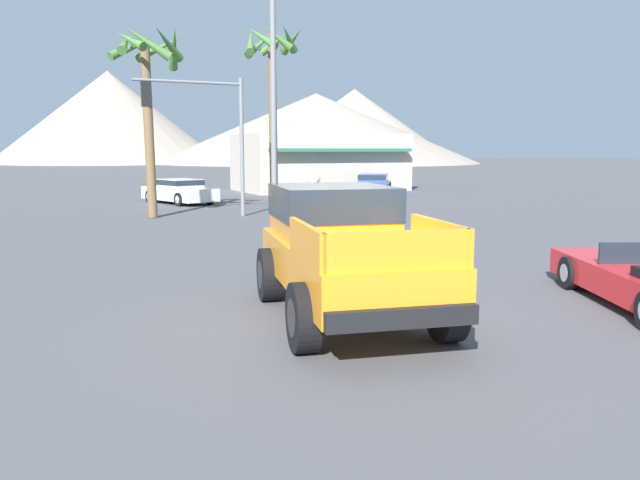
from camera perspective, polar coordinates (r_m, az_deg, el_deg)
ground_plane at (r=9.57m, az=3.50°, el=-7.53°), size 320.00×320.00×0.00m
orange_pickup_truck at (r=9.88m, az=1.94°, el=-0.28°), size 2.99×5.20×2.01m
parked_car_blue at (r=37.24m, az=4.87°, el=5.14°), size 4.08×4.82×1.21m
parked_car_white at (r=31.45m, az=-12.71°, el=4.40°), size 3.09×4.82×1.20m
traffic_light_main at (r=24.49m, az=-10.91°, el=10.86°), size 4.16×0.38×5.37m
street_lamp_post at (r=16.09m, az=-4.31°, el=16.78°), size 0.90×0.24×8.42m
palm_tree_tall at (r=25.13m, az=-15.35°, el=14.39°), size 2.93×2.98×7.16m
palm_tree_leaning at (r=28.23m, az=-4.40°, el=14.96°), size 2.55×2.53×7.96m
storefront_building at (r=40.88m, az=-0.00°, el=7.12°), size 10.32×6.74×3.62m
distant_mountain_range at (r=131.86m, az=-4.88°, el=10.47°), size 94.79×72.15×18.42m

